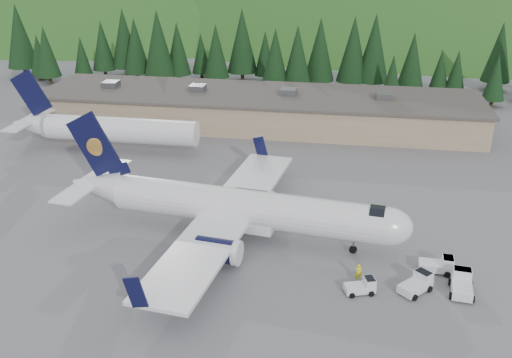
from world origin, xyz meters
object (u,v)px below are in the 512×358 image
object	(u,v)px
baggage_tug_d	(417,283)
baggage_tug_c	(462,283)
baggage_tug_b	(439,265)
airliner	(236,208)
terminal_building	(258,108)
baggage_tug_a	(362,286)
second_airliner	(102,128)
ramp_worker	(358,272)

from	to	relation	value
baggage_tug_d	baggage_tug_c	bearing A→B (deg)	-39.13
baggage_tug_b	baggage_tug_d	xyz separation A→B (m)	(-2.27, -3.47, 0.01)
airliner	terminal_building	xyz separation A→B (m)	(-3.95, 37.86, -0.60)
baggage_tug_a	terminal_building	bearing A→B (deg)	91.52
airliner	terminal_building	world-z (taller)	airliner
airliner	second_airliner	distance (m)	32.37
baggage_tug_c	baggage_tug_a	bearing A→B (deg)	106.76
baggage_tug_a	baggage_tug_d	world-z (taller)	baggage_tug_d
baggage_tug_a	baggage_tug_b	xyz separation A→B (m)	(7.00, 4.51, 0.11)
terminal_building	ramp_worker	world-z (taller)	terminal_building
second_airliner	baggage_tug_a	bearing A→B (deg)	-39.34
baggage_tug_c	terminal_building	bearing A→B (deg)	35.87
terminal_building	ramp_worker	xyz separation A→B (m)	(16.37, -44.13, -1.79)
baggage_tug_b	baggage_tug_c	xyz separation A→B (m)	(1.54, -2.93, 0.08)
airliner	terminal_building	size ratio (longest dim) A/B	0.51
baggage_tug_c	baggage_tug_d	bearing A→B (deg)	104.29
airliner	ramp_worker	xyz separation A→B (m)	(12.41, -6.27, -2.39)
second_airliner	terminal_building	xyz separation A→B (m)	(19.91, 16.00, -0.70)
baggage_tug_c	baggage_tug_b	bearing A→B (deg)	34.01
airliner	baggage_tug_c	distance (m)	22.44
baggage_tug_c	terminal_building	world-z (taller)	terminal_building
terminal_building	second_airliner	bearing A→B (deg)	-141.22
baggage_tug_b	baggage_tug_c	size ratio (longest dim) A/B	0.89
airliner	second_airliner	xyz separation A→B (m)	(-23.87, 21.86, 0.10)
terminal_building	airliner	bearing A→B (deg)	-84.04
baggage_tug_d	baggage_tug_a	bearing A→B (deg)	145.31
baggage_tug_a	baggage_tug_b	distance (m)	8.33
baggage_tug_c	baggage_tug_d	world-z (taller)	baggage_tug_c
baggage_tug_d	terminal_building	bearing A→B (deg)	68.34
ramp_worker	baggage_tug_a	bearing A→B (deg)	103.95
ramp_worker	baggage_tug_b	bearing A→B (deg)	-157.09
baggage_tug_a	baggage_tug_c	size ratio (longest dim) A/B	0.82
baggage_tug_c	second_airliner	bearing A→B (deg)	64.06
second_airliner	baggage_tug_c	bearing A→B (deg)	-32.19
second_airliner	baggage_tug_a	distance (m)	47.45
baggage_tug_c	terminal_building	size ratio (longest dim) A/B	0.05
second_airliner	baggage_tug_b	size ratio (longest dim) A/B	8.80
baggage_tug_b	baggage_tug_a	bearing A→B (deg)	-144.17
second_airliner	baggage_tug_b	world-z (taller)	second_airliner
second_airliner	baggage_tug_d	bearing A→B (deg)	-35.01
airliner	baggage_tug_a	xyz separation A→B (m)	(12.77, -8.16, -2.60)
second_airliner	terminal_building	world-z (taller)	second_airliner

